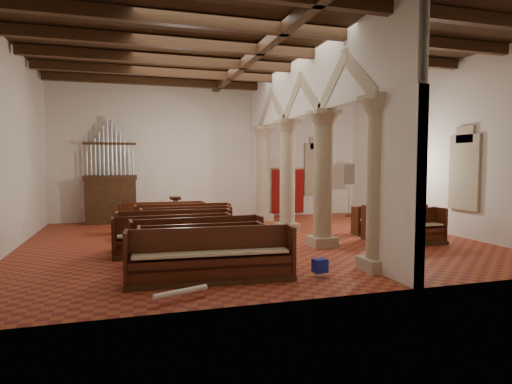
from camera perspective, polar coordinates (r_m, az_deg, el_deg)
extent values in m
plane|color=#9A4021|center=(13.91, -0.62, -6.51)|extent=(14.00, 14.00, 0.00)
plane|color=black|center=(14.11, -0.64, 18.20)|extent=(14.00, 14.00, 0.00)
cube|color=silver|center=(19.53, -5.47, 5.34)|extent=(14.00, 0.02, 6.00)
cube|color=silver|center=(8.09, 11.15, 7.20)|extent=(14.00, 0.02, 6.00)
cube|color=silver|center=(13.57, -30.54, 5.40)|extent=(0.02, 12.00, 6.00)
cube|color=silver|center=(16.99, 22.82, 5.25)|extent=(0.02, 12.00, 6.00)
cube|color=tan|center=(10.55, 15.89, -9.24)|extent=(0.75, 0.75, 0.30)
cylinder|color=tan|center=(10.30, 16.08, 0.57)|extent=(0.56, 0.56, 3.30)
cube|color=tan|center=(13.13, 8.83, -6.53)|extent=(0.75, 0.75, 0.30)
cylinder|color=tan|center=(12.92, 8.91, 1.34)|extent=(0.56, 0.56, 3.30)
cube|color=tan|center=(15.85, 4.17, -4.68)|extent=(0.75, 0.75, 0.30)
cylinder|color=tan|center=(15.68, 4.21, 1.84)|extent=(0.56, 0.56, 3.30)
cube|color=tan|center=(18.66, 0.92, -3.35)|extent=(0.75, 0.75, 0.30)
cylinder|color=tan|center=(18.52, 0.93, 2.18)|extent=(0.56, 0.56, 3.30)
cube|color=silver|center=(14.49, 6.43, 13.89)|extent=(0.25, 11.90, 1.93)
cube|color=#347758|center=(15.84, 26.12, 2.37)|extent=(0.03, 1.00, 2.20)
cube|color=#347758|center=(18.98, 17.92, 2.78)|extent=(0.03, 1.00, 2.20)
cube|color=#347758|center=(21.04, 8.06, 3.04)|extent=(1.00, 0.03, 2.20)
cube|color=#402A14|center=(18.75, -18.75, -1.23)|extent=(2.00, 0.80, 1.80)
cube|color=#402A14|center=(18.69, -18.82, 1.83)|extent=(2.10, 0.85, 0.20)
cube|color=#341C10|center=(18.10, -10.63, -3.99)|extent=(0.49, 0.49, 0.09)
cube|color=#341C10|center=(18.04, -10.65, -2.54)|extent=(0.24, 0.24, 1.01)
cube|color=#341C10|center=(17.91, -10.65, -0.81)|extent=(0.53, 0.45, 0.18)
cube|color=maroon|center=(20.45, 4.28, 0.10)|extent=(1.60, 0.06, 2.10)
cylinder|color=gold|center=(20.39, 4.31, 3.18)|extent=(1.80, 0.04, 0.04)
cone|color=#402A14|center=(20.46, 12.25, -3.03)|extent=(0.40, 0.40, 0.13)
cylinder|color=gold|center=(20.35, 12.30, 0.48)|extent=(0.04, 0.04, 2.65)
cylinder|color=gold|center=(20.31, 12.35, 3.90)|extent=(0.21, 0.76, 0.03)
cube|color=navy|center=(20.30, 12.36, 2.35)|extent=(0.59, 0.16, 0.94)
cube|color=#16169A|center=(9.71, 8.52, -9.69)|extent=(0.33, 0.28, 0.30)
cube|color=#151993|center=(11.41, -2.63, -7.54)|extent=(0.35, 0.30, 0.31)
cube|color=navy|center=(13.41, -7.47, -5.88)|extent=(0.30, 0.24, 0.29)
cylinder|color=white|center=(8.17, -9.98, -12.98)|extent=(1.04, 0.48, 0.11)
cylinder|color=silver|center=(10.72, -11.30, -8.89)|extent=(1.03, 0.43, 0.11)
cube|color=#402A14|center=(9.32, -5.90, -11.47)|extent=(3.60, 1.00, 0.11)
cube|color=#411D0E|center=(9.20, -5.85, -9.76)|extent=(3.43, 0.66, 0.49)
cube|color=#411D0E|center=(9.38, -6.15, -7.78)|extent=(3.40, 0.30, 1.04)
cube|color=#411D0E|center=(9.06, -16.97, -8.35)|extent=(0.12, 0.66, 1.04)
cube|color=#411D0E|center=(9.67, 4.34, -7.41)|extent=(0.12, 0.66, 1.04)
cube|color=beige|center=(9.14, -5.86, -8.10)|extent=(3.29, 0.61, 0.05)
cube|color=#402A14|center=(10.15, -7.22, -10.22)|extent=(2.87, 0.79, 0.10)
cube|color=#3F150D|center=(10.03, -7.18, -8.70)|extent=(2.71, 0.47, 0.47)
cube|color=#3F150D|center=(10.21, -7.42, -6.97)|extent=(2.71, 0.13, 0.99)
cube|color=#3F150D|center=(9.92, -15.29, -7.40)|extent=(0.09, 0.63, 0.99)
cube|color=#3F150D|center=(10.35, 0.42, -6.78)|extent=(0.09, 0.63, 0.99)
cube|color=beige|center=(9.97, -7.20, -7.23)|extent=(2.60, 0.43, 0.05)
cube|color=#402A14|center=(11.19, -7.70, -8.87)|extent=(3.39, 0.91, 0.11)
cube|color=#47160F|center=(11.07, -7.67, -7.46)|extent=(3.22, 0.58, 0.48)
cube|color=#47160F|center=(11.26, -7.88, -5.89)|extent=(3.20, 0.23, 1.01)
cube|color=#47160F|center=(10.97, -16.30, -6.28)|extent=(0.11, 0.64, 1.01)
cube|color=#47160F|center=(11.46, 0.44, -5.69)|extent=(0.11, 0.64, 1.01)
cube|color=beige|center=(11.03, -7.69, -6.11)|extent=(3.09, 0.54, 0.05)
cube|color=#402A14|center=(12.09, -10.95, -7.94)|extent=(3.24, 0.82, 0.10)
cube|color=#45200E|center=(11.99, -10.94, -6.68)|extent=(3.08, 0.51, 0.46)
cube|color=#45200E|center=(12.17, -11.07, -5.29)|extent=(3.06, 0.17, 0.97)
cube|color=#45200E|center=(11.97, -18.54, -5.58)|extent=(0.09, 0.62, 0.97)
cube|color=#45200E|center=(12.26, -3.63, -5.16)|extent=(0.09, 0.62, 0.97)
cube|color=beige|center=(11.94, -10.96, -5.47)|extent=(2.95, 0.47, 0.05)
cube|color=#402A14|center=(12.90, -10.77, -7.18)|extent=(3.32, 0.87, 0.11)
cube|color=#471C0F|center=(12.79, -10.77, -5.93)|extent=(3.16, 0.54, 0.48)
cube|color=#471C0F|center=(12.99, -10.89, -4.58)|extent=(3.15, 0.19, 1.02)
cube|color=#471C0F|center=(12.77, -18.06, -4.86)|extent=(0.10, 0.65, 1.02)
cube|color=#471C0F|center=(13.07, -3.74, -4.46)|extent=(0.10, 0.65, 1.02)
cube|color=beige|center=(12.75, -10.78, -4.74)|extent=(3.03, 0.49, 0.05)
cube|color=#402A14|center=(13.87, -9.22, -6.38)|extent=(2.88, 0.81, 0.11)
cube|color=#4C1310|center=(13.77, -9.21, -5.23)|extent=(2.72, 0.49, 0.47)
cube|color=#4C1310|center=(13.97, -9.34, -4.01)|extent=(2.71, 0.15, 1.00)
cube|color=#4C1310|center=(13.70, -15.06, -4.25)|extent=(0.09, 0.63, 1.00)
cube|color=#4C1310|center=(14.04, -3.60, -3.92)|extent=(0.09, 0.63, 1.00)
cube|color=beige|center=(13.73, -9.22, -4.15)|extent=(2.61, 0.45, 0.05)
cube|color=#402A14|center=(15.00, -9.65, -5.60)|extent=(3.24, 0.76, 0.10)
cube|color=#4A1F0F|center=(14.90, -9.63, -4.54)|extent=(3.09, 0.45, 0.47)
cube|color=#4A1F0F|center=(15.10, -9.76, -3.42)|extent=(3.09, 0.10, 0.99)
cube|color=#4A1F0F|center=(14.84, -15.77, -3.65)|extent=(0.08, 0.63, 0.99)
cube|color=#4A1F0F|center=(15.20, -3.74, -3.33)|extent=(0.08, 0.63, 0.99)
cube|color=beige|center=(14.87, -9.65, -3.54)|extent=(2.96, 0.40, 0.05)
cube|color=#402A14|center=(15.82, -12.36, -5.13)|extent=(2.99, 0.77, 0.10)
cube|color=#3D130D|center=(15.72, -12.36, -4.13)|extent=(2.83, 0.45, 0.47)
cube|color=#3D130D|center=(15.93, -12.44, -3.07)|extent=(2.83, 0.10, 1.00)
cube|color=#3D130D|center=(15.73, -17.69, -3.26)|extent=(0.08, 0.63, 1.00)
cube|color=#3D130D|center=(15.93, -7.16, -3.01)|extent=(0.08, 0.63, 1.00)
cube|color=beige|center=(15.69, -12.37, -3.18)|extent=(2.72, 0.41, 0.05)
cube|color=#402A14|center=(14.15, 20.31, -6.37)|extent=(2.02, 0.81, 0.11)
cube|color=#411E0D|center=(14.06, 20.47, -5.22)|extent=(1.86, 0.49, 0.48)
cube|color=#411E0D|center=(14.22, 19.90, -4.03)|extent=(1.85, 0.14, 1.01)
cube|color=#411E0D|center=(13.53, 17.03, -4.36)|extent=(0.10, 0.64, 1.01)
cube|color=#411E0D|center=(14.67, 23.34, -3.87)|extent=(0.10, 0.64, 1.01)
cube|color=beige|center=(14.02, 20.50, -4.15)|extent=(1.79, 0.44, 0.05)
cube|color=#402A14|center=(14.98, 18.00, -5.75)|extent=(2.18, 0.86, 0.11)
cube|color=#3D0F0D|center=(14.89, 18.14, -4.65)|extent=(2.01, 0.53, 0.49)
cube|color=#3D0F0D|center=(15.05, 17.62, -3.51)|extent=(2.00, 0.17, 1.03)
cube|color=#3D0F0D|center=(14.35, 14.57, -3.81)|extent=(0.11, 0.65, 1.03)
cube|color=#3D0F0D|center=(15.52, 21.16, -3.37)|extent=(0.11, 0.65, 1.03)
cube|color=beige|center=(14.85, 18.16, -3.62)|extent=(1.93, 0.48, 0.05)
cube|color=#402A14|center=(15.82, 16.05, -5.22)|extent=(1.91, 0.75, 0.09)
cube|color=#46180F|center=(15.75, 16.16, -4.33)|extent=(1.74, 0.46, 0.42)
cube|color=#46180F|center=(15.89, 15.76, -3.40)|extent=(1.72, 0.16, 0.88)
cube|color=#46180F|center=(15.31, 13.19, -3.63)|extent=(0.09, 0.56, 0.88)
cube|color=#46180F|center=(16.27, 18.73, -3.29)|extent=(0.09, 0.56, 0.88)
cube|color=beige|center=(15.72, 16.17, -3.49)|extent=(1.67, 0.42, 0.05)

